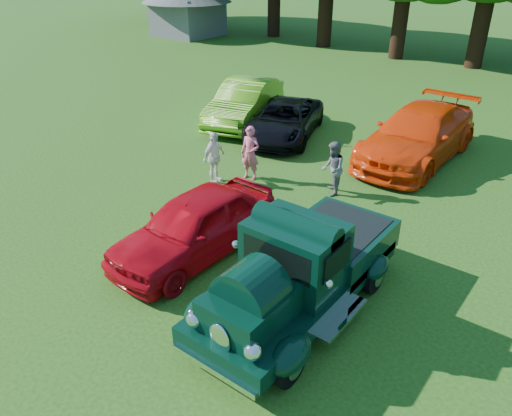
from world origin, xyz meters
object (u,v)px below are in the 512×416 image
Objects in this scene: hero_pickup at (301,271)px; back_car_black at (285,120)px; spectator_pink at (250,153)px; spectator_white at (214,158)px; gazebo at (187,0)px; back_car_orange at (418,135)px; red_convertible at (195,225)px; spectator_grey at (333,169)px; back_car_lime at (245,102)px.

hero_pickup is 9.36m from back_car_black.
hero_pickup is 5.92m from spectator_pink.
hero_pickup is at bearing -52.41° from spectator_pink.
gazebo is at bearing 43.44° from spectator_white.
gazebo is at bearing 123.16° from back_car_black.
hero_pickup is 31.24m from gazebo.
spectator_pink is at bearing -90.74° from back_car_black.
spectator_pink is 1.06× the size of spectator_white.
back_car_orange is 25.47m from gazebo.
back_car_black is 2.84× the size of spectator_pink.
red_convertible is 4.15m from spectator_pink.
back_car_orange is at bearing 134.62° from spectator_grey.
spectator_pink is at bearing -42.93° from spectator_white.
gazebo is (-20.36, 20.70, 1.69)m from red_convertible.
hero_pickup is 5.97m from spectator_white.
back_car_lime is at bearing 149.21° from back_car_black.
back_car_black is at bearing 126.35° from hero_pickup.
spectator_white is (-0.68, -0.80, -0.04)m from spectator_pink.
gazebo is at bearing 128.77° from spectator_pink.
hero_pickup is at bearing -81.66° from back_car_orange.
hero_pickup is at bearing -9.30° from spectator_grey.
gazebo reaches higher than back_car_black.
red_convertible is 4.52m from spectator_grey.
back_car_orange is 3.55× the size of spectator_pink.
back_car_lime reaches higher than back_car_black.
back_car_orange is 5.43m from spectator_pink.
hero_pickup reaches higher than back_car_orange.
gazebo is (-18.87, 16.83, 1.61)m from spectator_pink.
back_car_black is at bearing 111.75° from red_convertible.
spectator_grey is at bearing -102.01° from back_car_orange.
back_car_orange is (4.48, 0.83, 0.19)m from back_car_black.
hero_pickup is 8.43m from back_car_orange.
back_car_black is at bearing -161.60° from spectator_grey.
gazebo is (-21.26, 16.28, 1.65)m from spectator_grey.
back_car_orange is 3.88m from spectator_grey.
back_car_black is 0.70× the size of gazebo.
hero_pickup is 4.98m from spectator_grey.
spectator_grey is at bearing 112.98° from hero_pickup.
red_convertible is 2.65× the size of spectator_pink.
back_car_black is 4.56m from back_car_orange.
back_car_lime is 5.14m from spectator_pink.
back_car_orange is at bearing 79.39° from red_convertible.
gazebo is at bearing 138.04° from hero_pickup.
back_car_lime is (-7.66, 7.94, -0.06)m from hero_pickup.
hero_pickup reaches higher than spectator_pink.
red_convertible is at bearing -43.83° from spectator_grey.
gazebo is (-18.19, 17.63, 1.65)m from spectator_white.
spectator_grey is (5.72, -3.36, -0.03)m from back_car_lime.
spectator_pink is 0.25× the size of gazebo.
spectator_grey is (-0.88, -3.78, -0.06)m from back_car_orange.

